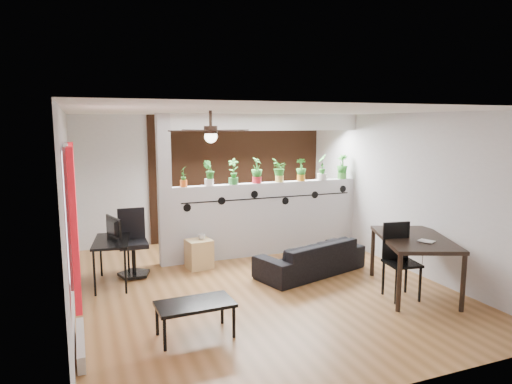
% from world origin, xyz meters
% --- Properties ---
extents(room_shell, '(6.30, 7.10, 2.90)m').
position_xyz_m(room_shell, '(0.00, 0.00, 1.30)').
color(room_shell, brown).
rests_on(room_shell, ground).
extents(partition_wall, '(3.60, 0.18, 1.35)m').
position_xyz_m(partition_wall, '(0.80, 1.50, 0.68)').
color(partition_wall, '#BCBCC1').
rests_on(partition_wall, ground).
extents(ceiling_header, '(3.60, 0.18, 0.30)m').
position_xyz_m(ceiling_header, '(0.80, 1.50, 2.45)').
color(ceiling_header, silver).
rests_on(ceiling_header, room_shell).
extents(pier_column, '(0.22, 0.20, 2.60)m').
position_xyz_m(pier_column, '(-1.11, 1.50, 1.30)').
color(pier_column, '#BCBCC1').
rests_on(pier_column, ground).
extents(brick_panel, '(3.90, 0.05, 2.60)m').
position_xyz_m(brick_panel, '(0.80, 2.97, 1.30)').
color(brick_panel, brown).
rests_on(brick_panel, ground).
extents(vine_decal, '(3.31, 0.01, 0.30)m').
position_xyz_m(vine_decal, '(0.80, 1.40, 1.08)').
color(vine_decal, black).
rests_on(vine_decal, partition_wall).
extents(window_assembly, '(0.09, 1.30, 1.55)m').
position_xyz_m(window_assembly, '(-2.56, -1.20, 1.51)').
color(window_assembly, white).
rests_on(window_assembly, room_shell).
extents(baseboard_heater, '(0.08, 1.00, 0.18)m').
position_xyz_m(baseboard_heater, '(-2.54, -1.20, 0.09)').
color(baseboard_heater, beige).
rests_on(baseboard_heater, ground).
extents(corkboard, '(0.03, 0.60, 0.45)m').
position_xyz_m(corkboard, '(-2.58, 0.95, 1.35)').
color(corkboard, '#A1804D').
rests_on(corkboard, room_shell).
extents(framed_art, '(0.03, 0.34, 0.44)m').
position_xyz_m(framed_art, '(-2.58, 0.90, 1.85)').
color(framed_art, '#8C7259').
rests_on(framed_art, room_shell).
extents(ceiling_fan, '(1.19, 1.19, 0.43)m').
position_xyz_m(ceiling_fan, '(-0.80, -0.30, 2.31)').
color(ceiling_fan, black).
rests_on(ceiling_fan, room_shell).
extents(potted_plant_0, '(0.21, 0.22, 0.37)m').
position_xyz_m(potted_plant_0, '(-0.78, 1.50, 1.55)').
color(potted_plant_0, '#D55619').
rests_on(potted_plant_0, partition_wall).
extents(potted_plant_1, '(0.28, 0.25, 0.44)m').
position_xyz_m(potted_plant_1, '(-0.33, 1.50, 1.58)').
color(potted_plant_1, white).
rests_on(potted_plant_1, partition_wall).
extents(potted_plant_2, '(0.31, 0.29, 0.46)m').
position_xyz_m(potted_plant_2, '(0.12, 1.50, 1.59)').
color(potted_plant_2, '#308536').
rests_on(potted_plant_2, partition_wall).
extents(potted_plant_3, '(0.29, 0.31, 0.47)m').
position_xyz_m(potted_plant_3, '(0.57, 1.50, 1.60)').
color(potted_plant_3, red).
rests_on(potted_plant_3, partition_wall).
extents(potted_plant_4, '(0.25, 0.28, 0.44)m').
position_xyz_m(potted_plant_4, '(1.03, 1.50, 1.58)').
color(potted_plant_4, gold).
rests_on(potted_plant_4, partition_wall).
extents(potted_plant_5, '(0.26, 0.24, 0.43)m').
position_xyz_m(potted_plant_5, '(1.48, 1.50, 1.58)').
color(potted_plant_5, orange).
rests_on(potted_plant_5, partition_wall).
extents(potted_plant_6, '(0.29, 0.32, 0.49)m').
position_xyz_m(potted_plant_6, '(1.93, 1.50, 1.61)').
color(potted_plant_6, silver).
rests_on(potted_plant_6, partition_wall).
extents(potted_plant_7, '(0.30, 0.32, 0.48)m').
position_xyz_m(potted_plant_7, '(2.38, 1.50, 1.60)').
color(potted_plant_7, '#429135').
rests_on(potted_plant_7, partition_wall).
extents(sofa, '(1.91, 1.17, 0.52)m').
position_xyz_m(sofa, '(1.00, 0.20, 0.26)').
color(sofa, black).
rests_on(sofa, ground).
extents(cube_shelf, '(0.45, 0.41, 0.49)m').
position_xyz_m(cube_shelf, '(-0.63, 1.12, 0.25)').
color(cube_shelf, tan).
rests_on(cube_shelf, ground).
extents(cup, '(0.14, 0.14, 0.09)m').
position_xyz_m(cup, '(-0.58, 1.12, 0.54)').
color(cup, gray).
rests_on(cup, cube_shelf).
extents(computer_desk, '(0.64, 1.03, 0.70)m').
position_xyz_m(computer_desk, '(-2.05, 0.84, 0.63)').
color(computer_desk, black).
rests_on(computer_desk, ground).
extents(monitor, '(0.31, 0.14, 0.17)m').
position_xyz_m(monitor, '(-2.05, 0.99, 0.78)').
color(monitor, black).
rests_on(monitor, computer_desk).
extents(office_chair, '(0.55, 0.55, 1.06)m').
position_xyz_m(office_chair, '(-1.70, 1.15, 0.47)').
color(office_chair, black).
rests_on(office_chair, ground).
extents(dining_table, '(1.40, 1.73, 0.82)m').
position_xyz_m(dining_table, '(1.98, -1.09, 0.73)').
color(dining_table, black).
rests_on(dining_table, ground).
extents(book, '(0.22, 0.25, 0.02)m').
position_xyz_m(book, '(1.88, -1.39, 0.83)').
color(book, gray).
rests_on(book, dining_table).
extents(folding_chair, '(0.49, 0.49, 1.05)m').
position_xyz_m(folding_chair, '(1.68, -1.13, 0.62)').
color(folding_chair, black).
rests_on(folding_chair, ground).
extents(coffee_table, '(0.89, 0.51, 0.41)m').
position_xyz_m(coffee_table, '(-1.30, -1.30, 0.36)').
color(coffee_table, black).
rests_on(coffee_table, ground).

